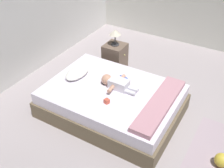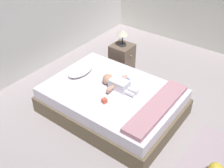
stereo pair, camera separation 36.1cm
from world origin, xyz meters
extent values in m
plane|color=#A89CA0|center=(0.00, 0.00, 0.00)|extent=(8.00, 8.00, 0.00)
cube|color=silver|center=(0.00, 3.00, 1.27)|extent=(8.00, 0.12, 2.53)
cube|color=brown|center=(-0.08, 0.97, 0.14)|extent=(1.50, 2.08, 0.27)
cube|color=white|center=(-0.08, 0.97, 0.37)|extent=(1.44, 2.00, 0.19)
ellipsoid|color=white|center=(-0.03, 1.66, 0.52)|extent=(0.51, 0.29, 0.11)
cube|color=silver|center=(0.01, 0.90, 0.54)|extent=(0.19, 0.29, 0.15)
sphere|color=tan|center=(0.01, 1.12, 0.55)|extent=(0.17, 0.17, 0.17)
cylinder|color=tan|center=(-0.16, 0.94, 0.54)|extent=(0.16, 0.06, 0.06)
cylinder|color=tan|center=(0.17, 0.94, 0.54)|extent=(0.16, 0.07, 0.06)
cylinder|color=silver|center=(-0.04, 0.68, 0.50)|extent=(0.06, 0.17, 0.06)
cylinder|color=silver|center=(0.06, 0.68, 0.50)|extent=(0.06, 0.17, 0.06)
cube|color=blue|center=(0.31, 0.97, 0.47)|extent=(0.03, 0.15, 0.01)
cube|color=white|center=(0.31, 1.05, 0.48)|extent=(0.02, 0.03, 0.01)
cube|color=brown|center=(1.04, 1.56, 0.29)|extent=(0.39, 0.39, 0.57)
sphere|color=tan|center=(1.04, 1.35, 0.41)|extent=(0.03, 0.03, 0.03)
cylinder|color=#333338|center=(1.04, 1.56, 0.58)|extent=(0.15, 0.15, 0.02)
cylinder|color=#333338|center=(1.04, 1.56, 0.69)|extent=(0.02, 0.02, 0.19)
cone|color=beige|center=(1.04, 1.56, 0.84)|extent=(0.22, 0.22, 0.10)
cube|color=#BF8492|center=(-0.08, 0.19, 0.50)|extent=(1.35, 0.30, 0.07)
cube|color=#DA5641|center=(-0.40, 0.87, 0.50)|extent=(0.08, 0.08, 0.07)
camera|label=1|loc=(-2.94, -0.72, 2.95)|focal=43.25mm
camera|label=2|loc=(-2.73, -1.02, 2.95)|focal=43.25mm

